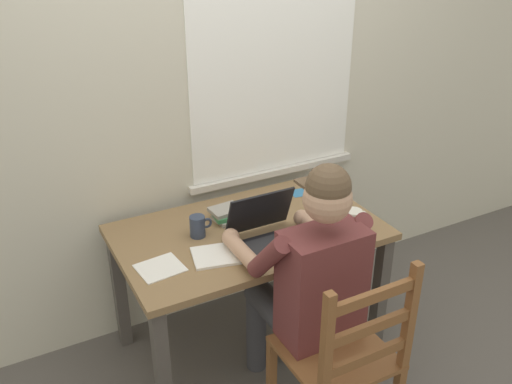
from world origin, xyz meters
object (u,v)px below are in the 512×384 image
object	(u,v)px
seated_person	(307,278)
computer_mouse	(329,231)
desk	(249,247)
coffee_mug_dark	(198,226)
landscape_photo_print	(302,192)
book_stack_main	(228,214)
wooden_chair	(343,360)
coffee_mug_white	(353,219)
laptop	(269,233)

from	to	relation	value
seated_person	computer_mouse	size ratio (longest dim) A/B	12.65
desk	computer_mouse	world-z (taller)	computer_mouse
desk	coffee_mug_dark	bearing A→B (deg)	166.61
landscape_photo_print	book_stack_main	bearing A→B (deg)	-163.92
seated_person	coffee_mug_dark	distance (m)	0.59
desk	wooden_chair	world-z (taller)	wooden_chair
wooden_chair	coffee_mug_white	size ratio (longest dim) A/B	7.74
computer_mouse	seated_person	bearing A→B (deg)	-139.25
coffee_mug_white	book_stack_main	bearing A→B (deg)	144.79
landscape_photo_print	computer_mouse	bearing A→B (deg)	-99.26
wooden_chair	coffee_mug_dark	xyz separation A→B (m)	(-0.29, 0.79, 0.29)
seated_person	book_stack_main	xyz separation A→B (m)	(-0.09, 0.59, 0.05)
seated_person	coffee_mug_dark	bearing A→B (deg)	119.29
desk	coffee_mug_white	xyz separation A→B (m)	(0.46, -0.22, 0.15)
wooden_chair	book_stack_main	size ratio (longest dim) A/B	5.56
wooden_chair	coffee_mug_dark	world-z (taller)	wooden_chair
wooden_chair	coffee_mug_white	bearing A→B (deg)	51.52
wooden_chair	coffee_mug_dark	distance (m)	0.89
coffee_mug_white	landscape_photo_print	bearing A→B (deg)	91.68
book_stack_main	desk	bearing A→B (deg)	-70.61
coffee_mug_dark	landscape_photo_print	distance (m)	0.70
seated_person	landscape_photo_print	world-z (taller)	seated_person
laptop	book_stack_main	size ratio (longest dim) A/B	1.91
book_stack_main	coffee_mug_dark	bearing A→B (deg)	-158.16
coffee_mug_dark	coffee_mug_white	bearing A→B (deg)	-21.86
desk	coffee_mug_dark	world-z (taller)	coffee_mug_dark
coffee_mug_dark	landscape_photo_print	xyz separation A→B (m)	(0.68, 0.16, -0.05)
desk	computer_mouse	size ratio (longest dim) A/B	12.63
desk	landscape_photo_print	distance (m)	0.50
seated_person	landscape_photo_print	bearing A→B (deg)	59.48
wooden_chair	computer_mouse	bearing A→B (deg)	62.15
computer_mouse	coffee_mug_white	xyz separation A→B (m)	(0.13, -0.00, 0.03)
seated_person	book_stack_main	size ratio (longest dim) A/B	7.32
computer_mouse	book_stack_main	bearing A→B (deg)	136.41
coffee_mug_dark	seated_person	bearing A→B (deg)	-60.71
seated_person	book_stack_main	world-z (taller)	seated_person
coffee_mug_white	wooden_chair	bearing A→B (deg)	-128.48
seated_person	coffee_mug_white	size ratio (longest dim) A/B	10.20
seated_person	desk	bearing A→B (deg)	96.07
coffee_mug_dark	book_stack_main	world-z (taller)	coffee_mug_dark
wooden_chair	landscape_photo_print	size ratio (longest dim) A/B	7.38
book_stack_main	seated_person	bearing A→B (deg)	-80.79
desk	wooden_chair	xyz separation A→B (m)	(0.05, -0.73, -0.14)
seated_person	laptop	size ratio (longest dim) A/B	3.83
desk	book_stack_main	size ratio (longest dim) A/B	7.31
coffee_mug_white	seated_person	bearing A→B (deg)	-150.44
desk	book_stack_main	distance (m)	0.19
landscape_photo_print	desk	bearing A→B (deg)	-147.54
book_stack_main	landscape_photo_print	world-z (taller)	book_stack_main
desk	landscape_photo_print	world-z (taller)	landscape_photo_print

